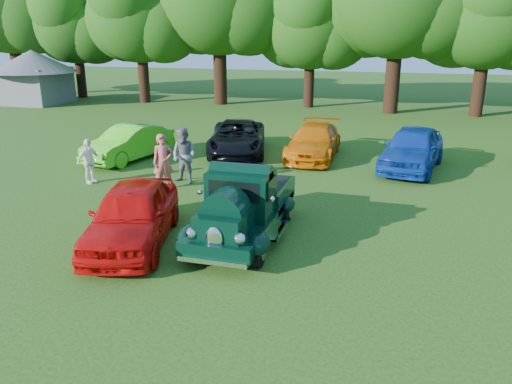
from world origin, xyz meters
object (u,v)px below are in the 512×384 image
(red_convertible, at_px, (132,214))
(back_car_lime, at_px, (129,143))
(hero_pickup, at_px, (244,207))
(back_car_orange, at_px, (314,142))
(back_car_blue, at_px, (412,148))
(spectator_white, at_px, (89,161))
(back_car_black, at_px, (237,138))
(spectator_pink, at_px, (163,162))
(gazebo, at_px, (34,71))
(spectator_grey, at_px, (184,156))

(red_convertible, distance_m, back_car_lime, 8.96)
(hero_pickup, bearing_deg, back_car_lime, 137.24)
(back_car_orange, bearing_deg, hero_pickup, -92.67)
(back_car_blue, relative_size, spectator_white, 3.05)
(red_convertible, height_order, back_car_blue, back_car_blue)
(hero_pickup, relative_size, back_car_blue, 0.98)
(red_convertible, relative_size, back_car_lime, 1.04)
(spectator_white, bearing_deg, back_car_black, -13.11)
(back_car_black, xyz_separation_m, spectator_pink, (-0.75, -5.73, 0.24))
(red_convertible, xyz_separation_m, back_car_black, (-0.55, 10.11, -0.06))
(hero_pickup, bearing_deg, back_car_orange, 88.35)
(gazebo, bearing_deg, spectator_grey, -40.12)
(hero_pickup, height_order, spectator_white, hero_pickup)
(gazebo, bearing_deg, red_convertible, -46.84)
(spectator_grey, bearing_deg, hero_pickup, -37.46)
(hero_pickup, distance_m, back_car_orange, 9.09)
(spectator_white, height_order, gazebo, gazebo)
(back_car_lime, relative_size, gazebo, 0.68)
(back_car_orange, xyz_separation_m, back_car_blue, (3.99, -0.81, 0.13))
(back_car_lime, height_order, spectator_grey, spectator_grey)
(back_car_blue, height_order, gazebo, gazebo)
(hero_pickup, relative_size, back_car_black, 0.93)
(back_car_lime, distance_m, spectator_grey, 4.36)
(back_car_orange, xyz_separation_m, spectator_white, (-6.97, -5.94, 0.10))
(spectator_grey, bearing_deg, back_car_lime, 157.97)
(red_convertible, bearing_deg, back_car_black, 77.85)
(back_car_lime, bearing_deg, red_convertible, -47.35)
(back_car_orange, height_order, spectator_white, spectator_white)
(red_convertible, bearing_deg, back_car_lime, 105.12)
(back_car_lime, height_order, spectator_white, spectator_white)
(spectator_grey, relative_size, spectator_white, 1.24)
(back_car_lime, xyz_separation_m, back_car_blue, (11.33, 1.73, 0.11))
(red_convertible, distance_m, spectator_white, 6.00)
(back_car_blue, distance_m, gazebo, 29.47)
(hero_pickup, relative_size, red_convertible, 1.05)
(back_car_orange, height_order, spectator_grey, spectator_grey)
(back_car_orange, height_order, back_car_blue, back_car_blue)
(red_convertible, distance_m, back_car_orange, 10.64)
(back_car_lime, bearing_deg, gazebo, 150.92)
(gazebo, bearing_deg, hero_pickup, -41.80)
(red_convertible, height_order, spectator_pink, spectator_pink)
(hero_pickup, xyz_separation_m, back_car_black, (-3.10, 8.93, -0.09))
(hero_pickup, relative_size, spectator_pink, 2.49)
(hero_pickup, distance_m, gazebo, 30.41)
(back_car_blue, distance_m, spectator_pink, 9.56)
(hero_pickup, xyz_separation_m, back_car_lime, (-7.08, 6.55, -0.09))
(back_car_lime, bearing_deg, spectator_grey, -21.95)
(back_car_lime, distance_m, back_car_orange, 7.77)
(back_car_black, xyz_separation_m, spectator_grey, (-0.38, -4.83, 0.27))
(back_car_blue, bearing_deg, red_convertible, -115.20)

